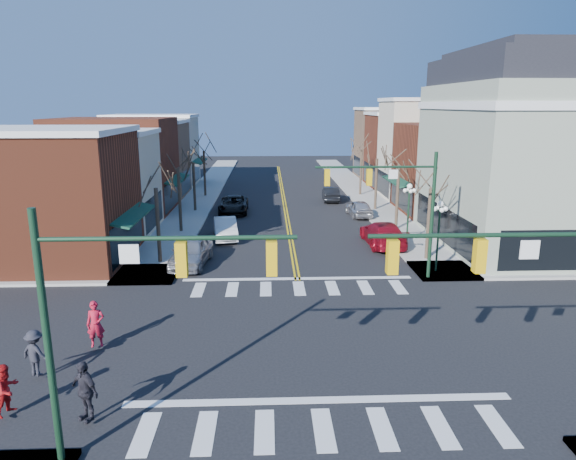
{
  "coord_description": "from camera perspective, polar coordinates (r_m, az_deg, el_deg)",
  "views": [
    {
      "loc": [
        -1.62,
        -19.89,
        9.64
      ],
      "look_at": [
        -0.53,
        8.06,
        2.8
      ],
      "focal_mm": 32.0,
      "sensor_mm": 36.0,
      "label": 1
    }
  ],
  "objects": [
    {
      "name": "car_left_far",
      "position": [
        47.25,
        -6.06,
        2.84
      ],
      "size": [
        2.56,
        5.51,
        1.53
      ],
      "primitive_type": "imported",
      "rotation": [
        0.0,
        0.0,
        0.01
      ],
      "color": "black",
      "rests_on": "ground"
    },
    {
      "name": "tree_left_a",
      "position": [
        32.45,
        -14.23,
        0.38
      ],
      "size": [
        0.24,
        0.24,
        4.76
      ],
      "primitive_type": "cylinder",
      "color": "#382B21",
      "rests_on": "ground"
    },
    {
      "name": "sidewalk_right",
      "position": [
        42.32,
        12.01,
        0.37
      ],
      "size": [
        3.5,
        70.0,
        0.15
      ],
      "primitive_type": "cube",
      "color": "#9E9B93",
      "rests_on": "ground"
    },
    {
      "name": "bldg_left_brick_b",
      "position": [
        49.68,
        -18.58,
        6.8
      ],
      "size": [
        10.0,
        9.0,
        8.5
      ],
      "primitive_type": "cube",
      "color": "maroon",
      "rests_on": "ground"
    },
    {
      "name": "tree_left_d",
      "position": [
        55.78,
        -9.25,
        6.16
      ],
      "size": [
        0.24,
        0.24,
        4.9
      ],
      "primitive_type": "cylinder",
      "color": "#382B21",
      "rests_on": "ground"
    },
    {
      "name": "ground",
      "position": [
        22.17,
        2.23,
        -12.05
      ],
      "size": [
        160.0,
        160.0,
        0.0
      ],
      "primitive_type": "plane",
      "color": "black",
      "rests_on": "ground"
    },
    {
      "name": "bldg_right_stucco",
      "position": [
        56.26,
        15.66,
        8.51
      ],
      "size": [
        10.0,
        7.0,
        10.0
      ],
      "primitive_type": "cube",
      "color": "beige",
      "rests_on": "ground"
    },
    {
      "name": "pedestrian_dark_a",
      "position": [
        17.59,
        -21.66,
        -16.25
      ],
      "size": [
        1.21,
        1.05,
        1.96
      ],
      "primitive_type": "imported",
      "rotation": [
        0.0,
        0.0,
        -0.61
      ],
      "color": "#222129",
      "rests_on": "sidewalk_left"
    },
    {
      "name": "car_left_near",
      "position": [
        32.14,
        -10.71,
        -2.37
      ],
      "size": [
        2.48,
        5.17,
        1.7
      ],
      "primitive_type": "imported",
      "rotation": [
        0.0,
        0.0,
        -0.1
      ],
      "color": "#A3A3A7",
      "rests_on": "ground"
    },
    {
      "name": "bldg_left_stucco_b",
      "position": [
        65.13,
        -14.69,
        8.42
      ],
      "size": [
        10.0,
        8.0,
        8.2
      ],
      "primitive_type": "cube",
      "color": "beige",
      "rests_on": "ground"
    },
    {
      "name": "traffic_mast_far_right",
      "position": [
        28.65,
        12.31,
        3.51
      ],
      "size": [
        6.6,
        0.28,
        7.2
      ],
      "color": "#14331E",
      "rests_on": "ground"
    },
    {
      "name": "sidewalk_left",
      "position": [
        41.64,
        -12.03,
        0.15
      ],
      "size": [
        3.5,
        70.0,
        0.15
      ],
      "primitive_type": "cube",
      "color": "#9E9B93",
      "rests_on": "ground"
    },
    {
      "name": "traffic_mast_near_left",
      "position": [
        14.0,
        -18.54,
        -7.65
      ],
      "size": [
        6.6,
        0.28,
        7.2
      ],
      "color": "#14331E",
      "rests_on": "ground"
    },
    {
      "name": "traffic_mast_near_right",
      "position": [
        15.23,
        26.18,
        -6.64
      ],
      "size": [
        6.6,
        0.28,
        7.2
      ],
      "color": "#14331E",
      "rests_on": "ground"
    },
    {
      "name": "car_left_mid",
      "position": [
        38.13,
        -6.96,
        0.16
      ],
      "size": [
        2.19,
        4.76,
        1.51
      ],
      "primitive_type": "imported",
      "rotation": [
        0.0,
        0.0,
        0.13
      ],
      "color": "silver",
      "rests_on": "ground"
    },
    {
      "name": "bldg_right_tan",
      "position": [
        71.18,
        11.85,
        9.31
      ],
      "size": [
        10.0,
        8.0,
        9.0
      ],
      "primitive_type": "cube",
      "color": "#88664B",
      "rests_on": "ground"
    },
    {
      "name": "tree_right_b",
      "position": [
        40.78,
        12.05,
        3.48
      ],
      "size": [
        0.24,
        0.24,
        5.18
      ],
      "primitive_type": "cylinder",
      "color": "#382B21",
      "rests_on": "ground"
    },
    {
      "name": "lamppost_corner",
      "position": [
        30.78,
        16.43,
        0.64
      ],
      "size": [
        0.36,
        0.36,
        4.33
      ],
      "color": "#14331E",
      "rests_on": "ground"
    },
    {
      "name": "tree_right_c",
      "position": [
        48.49,
        9.75,
        4.97
      ],
      "size": [
        0.24,
        0.24,
        4.83
      ],
      "primitive_type": "cylinder",
      "color": "#382B21",
      "rests_on": "ground"
    },
    {
      "name": "pedestrian_red_b",
      "position": [
        18.97,
        -28.76,
        -15.24
      ],
      "size": [
        0.89,
        0.99,
        1.67
      ],
      "primitive_type": "imported",
      "rotation": [
        0.0,
        0.0,
        1.18
      ],
      "color": "red",
      "rests_on": "sidewalk_left"
    },
    {
      "name": "lamppost_midblock",
      "position": [
        36.86,
        13.27,
        2.93
      ],
      "size": [
        0.36,
        0.36,
        4.33
      ],
      "color": "#14331E",
      "rests_on": "ground"
    },
    {
      "name": "bldg_left_brick_a",
      "position": [
        35.01,
        -25.6,
        3.12
      ],
      "size": [
        10.0,
        8.5,
        8.0
      ],
      "primitive_type": "cube",
      "color": "maroon",
      "rests_on": "ground"
    },
    {
      "name": "car_right_mid",
      "position": [
        45.82,
        7.9,
        2.4
      ],
      "size": [
        2.05,
        4.43,
        1.47
      ],
      "primitive_type": "imported",
      "rotation": [
        0.0,
        0.0,
        3.22
      ],
      "color": "#ABABAF",
      "rests_on": "ground"
    },
    {
      "name": "bldg_left_stucco_a",
      "position": [
        42.18,
        -21.5,
        4.76
      ],
      "size": [
        10.0,
        7.0,
        7.5
      ],
      "primitive_type": "cube",
      "color": "beige",
      "rests_on": "ground"
    },
    {
      "name": "car_right_far",
      "position": [
        53.03,
        4.76,
        4.02
      ],
      "size": [
        1.69,
        4.47,
        1.45
      ],
      "primitive_type": "imported",
      "rotation": [
        0.0,
        0.0,
        3.11
      ],
      "color": "black",
      "rests_on": "ground"
    },
    {
      "name": "tree_left_b",
      "position": [
        40.12,
        -11.95,
        3.22
      ],
      "size": [
        0.24,
        0.24,
        5.04
      ],
      "primitive_type": "cylinder",
      "color": "#382B21",
      "rests_on": "ground"
    },
    {
      "name": "tree_right_d",
      "position": [
        56.26,
        8.09,
        6.3
      ],
      "size": [
        0.24,
        0.24,
        4.97
      ],
      "primitive_type": "cylinder",
      "color": "#382B21",
      "rests_on": "ground"
    },
    {
      "name": "car_right_near",
      "position": [
        36.57,
        10.5,
        -0.41
      ],
      "size": [
        2.54,
        5.9,
        1.69
      ],
      "primitive_type": "imported",
      "rotation": [
        0.0,
        0.0,
        3.17
      ],
      "color": "maroon",
      "rests_on": "ground"
    },
    {
      "name": "bldg_right_brick_b",
      "position": [
        63.48,
        13.57,
        8.49
      ],
      "size": [
        10.0,
        8.0,
        8.5
      ],
      "primitive_type": "cube",
      "color": "maroon",
      "rests_on": "ground"
    },
    {
      "name": "pedestrian_red_a",
      "position": [
        22.25,
        -20.59,
        -9.75
      ],
      "size": [
        0.76,
        0.57,
        1.91
      ],
      "primitive_type": "imported",
      "rotation": [
        0.0,
        0.0,
        0.17
      ],
      "color": "#AB1229",
      "rests_on": "sidewalk_left"
    },
    {
      "name": "tree_left_c",
      "position": [
        47.95,
        -10.37,
        4.68
      ],
      "size": [
        0.24,
        0.24,
        4.55
      ],
      "primitive_type": "cylinder",
      "color": "#382B21",
      "rests_on": "ground"
    },
    {
      "name": "victorian_corner",
      "position": [
        38.99,
        25.74,
        8.01
      ],
      "size": [
        12.25,
        14.25,
        13.3
      ],
      "color": "gray",
      "rests_on": "ground"
    },
    {
      "name": "bldg_left_tan",
      "position": [
        57.64,
        -16.3,
        7.48
      ],
      "size": [
        10.0,
        7.5,
        7.8
      ],
      "primitive_type": "cube",
      "color": "#88664B",
      "rests_on": "ground"
    },
    {
      "name": "bldg_right_brick_a",
      "position": [
        49.08,
        18.32,
        6.45
      ],
      "size": [
        10.0,
        8.5,
        8.0
      ],
      "primitive_type": "cube",
      "color": "maroon",
      "rests_on": "ground"
    },
    {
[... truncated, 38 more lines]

